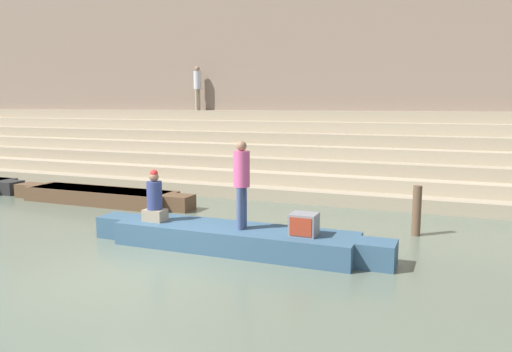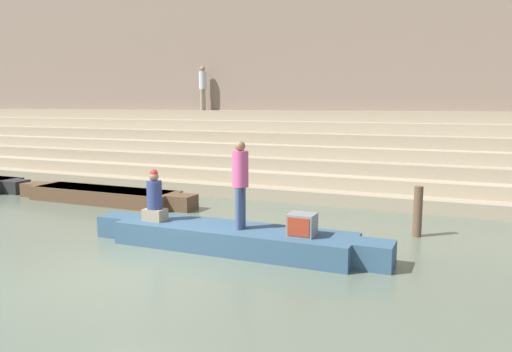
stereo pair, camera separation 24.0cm
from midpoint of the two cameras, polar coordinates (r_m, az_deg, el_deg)
ground_plane at (r=9.24m, az=-14.01°, el=-10.76°), size 120.00×120.00×0.00m
ghat_steps at (r=17.95m, az=5.73°, el=1.78°), size 36.00×4.66×2.72m
back_wall at (r=20.07m, az=7.88°, el=12.87°), size 34.20×1.28×9.31m
rowboat_main at (r=10.32m, az=-1.98°, el=-7.05°), size 6.47×1.33×0.47m
person_standing at (r=9.95m, az=-1.11°, el=-0.25°), size 0.33×0.33×1.78m
person_rowing at (r=10.96m, az=-10.91°, el=-2.66°), size 0.46×0.36×1.12m
tv_set at (r=9.62m, az=5.99°, el=-5.55°), size 0.51×0.46×0.43m
moored_boat_shore at (r=15.83m, az=-16.59°, el=-2.09°), size 6.25×1.18×0.43m
mooring_post at (r=11.85m, az=18.56°, el=-3.86°), size 0.20×0.20×1.15m
person_on_steps at (r=20.98m, az=-5.77°, el=10.35°), size 0.31×0.31×1.79m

